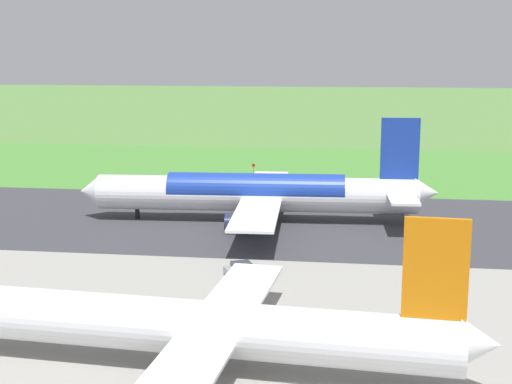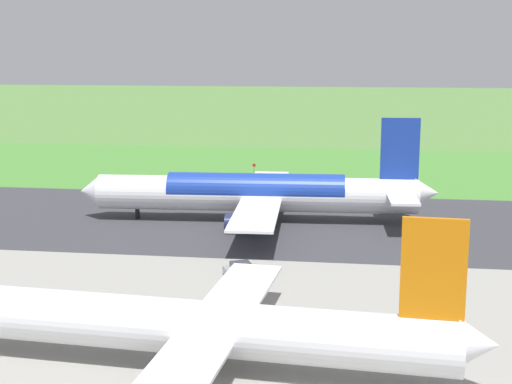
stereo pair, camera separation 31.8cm
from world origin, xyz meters
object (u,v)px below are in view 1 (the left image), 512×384
object	(u,v)px
service_car_followme	(242,268)
no_stopping_sign	(253,169)
traffic_cone_orange	(221,173)
airliner_main	(259,193)
airliner_parked_mid	(204,327)

from	to	relation	value
service_car_followme	no_stopping_sign	bearing A→B (deg)	-83.11
no_stopping_sign	traffic_cone_orange	world-z (taller)	no_stopping_sign
airliner_main	service_car_followme	bearing A→B (deg)	93.69
traffic_cone_orange	no_stopping_sign	bearing A→B (deg)	163.92
no_stopping_sign	traffic_cone_orange	size ratio (longest dim) A/B	4.81
airliner_main	no_stopping_sign	xyz separation A→B (m)	(6.23, -38.93, -2.78)
airliner_parked_mid	no_stopping_sign	size ratio (longest dim) A/B	17.53
airliner_main	traffic_cone_orange	distance (m)	43.35
no_stopping_sign	airliner_parked_mid	bearing A→B (deg)	95.51
service_car_followme	traffic_cone_orange	distance (m)	69.75
no_stopping_sign	traffic_cone_orange	xyz separation A→B (m)	(7.22, -2.08, -1.30)
service_car_followme	no_stopping_sign	distance (m)	66.48
no_stopping_sign	service_car_followme	bearing A→B (deg)	96.89
airliner_main	airliner_parked_mid	world-z (taller)	airliner_main
airliner_parked_mid	service_car_followme	world-z (taller)	airliner_parked_mid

